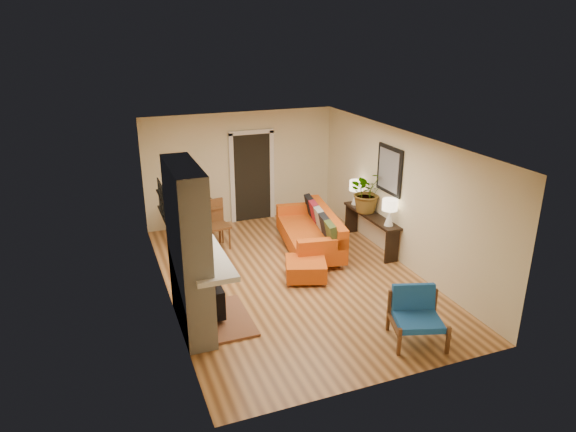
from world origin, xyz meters
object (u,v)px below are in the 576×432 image
(lamp_near, at_px, (390,209))
(houseplant, at_px, (368,191))
(blue_chair, at_px, (416,312))
(console_table, at_px, (371,221))
(lamp_far, at_px, (356,190))
(ottoman, at_px, (306,268))
(sofa, at_px, (313,231))
(dining_table, at_px, (201,209))

(lamp_near, relative_size, houseplant, 0.60)
(blue_chair, bearing_deg, lamp_near, 67.28)
(houseplant, bearing_deg, lamp_near, -89.33)
(console_table, bearing_deg, lamp_far, 90.00)
(lamp_far, xyz_separation_m, houseplant, (-0.01, -0.51, 0.11))
(ottoman, bearing_deg, console_table, 25.65)
(sofa, relative_size, lamp_far, 4.45)
(ottoman, height_order, console_table, console_table)
(dining_table, bearing_deg, sofa, -35.46)
(blue_chair, xyz_separation_m, houseplant, (1.06, 3.42, 0.75))
(console_table, distance_m, houseplant, 0.63)
(ottoman, bearing_deg, blue_chair, -71.51)
(console_table, bearing_deg, sofa, 164.66)
(dining_table, distance_m, lamp_near, 4.06)
(blue_chair, relative_size, dining_table, 0.49)
(console_table, bearing_deg, dining_table, 151.07)
(lamp_far, bearing_deg, dining_table, 161.54)
(sofa, height_order, console_table, sofa)
(blue_chair, bearing_deg, dining_table, 113.16)
(ottoman, distance_m, console_table, 2.09)
(houseplant, bearing_deg, console_table, -87.01)
(console_table, bearing_deg, ottoman, -154.35)
(sofa, relative_size, console_table, 1.30)
(ottoman, distance_m, blue_chair, 2.48)
(sofa, xyz_separation_m, ottoman, (-0.68, -1.21, -0.18))
(blue_chair, xyz_separation_m, lamp_far, (1.07, 3.94, 0.64))
(sofa, xyz_separation_m, dining_table, (-2.05, 1.46, 0.28))
(sofa, distance_m, houseplant, 1.40)
(sofa, relative_size, dining_table, 1.24)
(lamp_far, bearing_deg, ottoman, -139.32)
(lamp_far, bearing_deg, sofa, -161.91)
(blue_chair, height_order, console_table, blue_chair)
(ottoman, relative_size, lamp_near, 1.72)
(ottoman, bearing_deg, lamp_near, 6.81)
(dining_table, distance_m, lamp_far, 3.41)
(blue_chair, bearing_deg, lamp_far, 74.75)
(lamp_near, bearing_deg, console_table, 90.00)
(ottoman, bearing_deg, houseplant, 30.40)
(sofa, bearing_deg, ottoman, -119.42)
(sofa, relative_size, lamp_near, 4.45)
(sofa, relative_size, blue_chair, 2.55)
(console_table, bearing_deg, blue_chair, -108.36)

